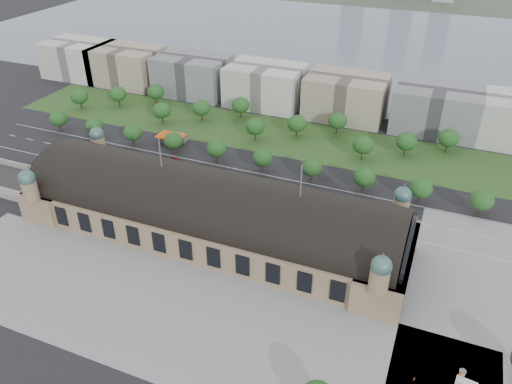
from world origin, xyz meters
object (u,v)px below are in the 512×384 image
at_px(traffic_car_3, 176,160).
at_px(parked_car_4, 157,185).
at_px(traffic_car_0, 56,155).
at_px(traffic_car_1, 115,155).
at_px(advertising_column, 462,375).
at_px(traffic_car_4, 285,202).
at_px(parked_car_2, 127,180).
at_px(parked_car_3, 158,187).
at_px(pedestrian_1, 414,379).
at_px(van_east, 465,384).
at_px(traffic_car_5, 376,204).
at_px(bus_mid, 255,196).
at_px(parked_car_0, 121,175).
at_px(parked_car_6, 198,194).
at_px(petrol_station, 176,137).
at_px(traffic_car_2, 135,161).
at_px(bus_east, 274,203).
at_px(parked_car_1, 116,177).
at_px(parked_car_5, 173,185).
at_px(bus_west, 237,188).
at_px(traffic_car_6, 384,219).

distance_m(traffic_car_3, parked_car_4, 24.62).
distance_m(traffic_car_0, traffic_car_1, 29.12).
xyz_separation_m(traffic_car_1, advertising_column, (168.62, -74.28, 1.21)).
xyz_separation_m(traffic_car_4, parked_car_2, (-73.11, -9.83, 0.13)).
relative_size(traffic_car_0, parked_car_3, 1.01).
bearing_deg(pedestrian_1, van_east, -31.51).
bearing_deg(traffic_car_5, bus_mid, 111.13).
bearing_deg(parked_car_0, parked_car_6, 68.49).
bearing_deg(pedestrian_1, traffic_car_3, 99.11).
bearing_deg(traffic_car_4, traffic_car_5, 112.25).
height_order(traffic_car_1, parked_car_3, traffic_car_1).
bearing_deg(parked_car_2, petrol_station, 152.84).
xyz_separation_m(traffic_car_2, traffic_car_5, (116.94, 6.28, 0.04)).
bearing_deg(bus_east, van_east, -124.59).
relative_size(van_east, pedestrian_1, 3.17).
height_order(parked_car_0, parked_car_6, parked_car_0).
bearing_deg(traffic_car_3, parked_car_2, 158.09).
distance_m(traffic_car_2, traffic_car_5, 117.11).
height_order(traffic_car_1, bus_east, bus_east).
height_order(traffic_car_1, parked_car_6, parked_car_6).
relative_size(parked_car_1, van_east, 0.85).
xyz_separation_m(parked_car_1, pedestrian_1, (142.31, -61.14, 0.23)).
height_order(traffic_car_0, parked_car_5, parked_car_5).
relative_size(parked_car_0, advertising_column, 1.22).
relative_size(petrol_station, parked_car_5, 2.74).
distance_m(traffic_car_0, traffic_car_2, 41.12).
bearing_deg(bus_mid, traffic_car_2, 80.10).
bearing_deg(parked_car_1, bus_mid, 72.53).
bearing_deg(traffic_car_0, traffic_car_1, 109.74).
bearing_deg(bus_east, parked_car_4, 98.90).
relative_size(petrol_station, parked_car_2, 2.48).
distance_m(parked_car_5, bus_mid, 38.60).
xyz_separation_m(parked_car_6, advertising_column, (111.97, -56.97, 1.18)).
xyz_separation_m(parked_car_4, bus_mid, (45.22, 6.13, 1.03)).
bearing_deg(parked_car_2, traffic_car_3, 130.02).
xyz_separation_m(traffic_car_0, bus_west, (97.71, 3.75, 0.98)).
height_order(parked_car_5, bus_east, bus_east).
distance_m(traffic_car_4, traffic_car_5, 38.76).
height_order(traffic_car_3, parked_car_3, traffic_car_3).
xyz_separation_m(petrol_station, traffic_car_1, (-20.75, -25.57, -2.28)).
relative_size(traffic_car_6, parked_car_2, 0.97).
distance_m(parked_car_4, parked_car_5, 7.26).
relative_size(parked_car_4, advertising_column, 1.33).
relative_size(parked_car_1, parked_car_5, 0.97).
bearing_deg(parked_car_5, van_east, 29.07).
xyz_separation_m(parked_car_2, parked_car_3, (16.22, 0.00, -0.16)).
bearing_deg(parked_car_0, parked_car_5, 73.16).
xyz_separation_m(parked_car_4, parked_car_6, (20.90, -0.08, -0.09)).
bearing_deg(parked_car_3, bus_mid, 69.53).
relative_size(parked_car_2, bus_mid, 0.43).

